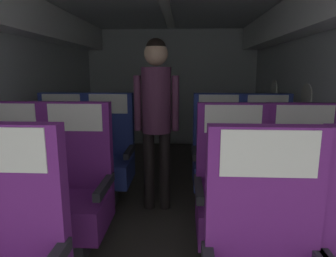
# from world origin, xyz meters

# --- Properties ---
(ground) EXTENTS (3.33, 6.01, 0.02)m
(ground) POSITION_xyz_m (0.00, 2.80, -0.01)
(ground) COLOR #3D3833
(fuselage_shell) EXTENTS (3.21, 5.66, 2.16)m
(fuselage_shell) POSITION_xyz_m (0.00, 3.06, 1.53)
(fuselage_shell) COLOR silver
(fuselage_shell) RESTS_ON ground
(seat_b_left_window) EXTENTS (0.53, 0.49, 1.14)m
(seat_b_left_window) POSITION_xyz_m (-1.07, 2.17, 0.48)
(seat_b_left_window) COLOR #38383D
(seat_b_left_window) RESTS_ON ground
(seat_b_left_aisle) EXTENTS (0.53, 0.49, 1.14)m
(seat_b_left_aisle) POSITION_xyz_m (-0.58, 2.17, 0.48)
(seat_b_left_aisle) COLOR #38383D
(seat_b_left_aisle) RESTS_ON ground
(seat_b_right_aisle) EXTENTS (0.53, 0.49, 1.14)m
(seat_b_right_aisle) POSITION_xyz_m (1.07, 2.18, 0.48)
(seat_b_right_aisle) COLOR #38383D
(seat_b_right_aisle) RESTS_ON ground
(seat_b_right_window) EXTENTS (0.53, 0.49, 1.14)m
(seat_b_right_window) POSITION_xyz_m (0.56, 2.16, 0.48)
(seat_b_right_window) COLOR #38383D
(seat_b_right_window) RESTS_ON ground
(seat_c_left_window) EXTENTS (0.53, 0.49, 1.14)m
(seat_c_left_window) POSITION_xyz_m (-1.06, 3.06, 0.48)
(seat_c_left_window) COLOR #38383D
(seat_c_left_window) RESTS_ON ground
(seat_c_left_aisle) EXTENTS (0.53, 0.49, 1.14)m
(seat_c_left_aisle) POSITION_xyz_m (-0.56, 3.07, 0.48)
(seat_c_left_aisle) COLOR #38383D
(seat_c_left_aisle) RESTS_ON ground
(seat_c_right_aisle) EXTENTS (0.53, 0.49, 1.14)m
(seat_c_right_aisle) POSITION_xyz_m (1.06, 3.06, 0.48)
(seat_c_right_aisle) COLOR #38383D
(seat_c_right_aisle) RESTS_ON ground
(seat_c_right_window) EXTENTS (0.53, 0.49, 1.14)m
(seat_c_right_window) POSITION_xyz_m (0.57, 3.07, 0.48)
(seat_c_right_window) COLOR #38383D
(seat_c_right_window) RESTS_ON ground
(flight_attendant) EXTENTS (0.43, 0.28, 1.66)m
(flight_attendant) POSITION_xyz_m (-0.04, 2.94, 1.03)
(flight_attendant) COLOR black
(flight_attendant) RESTS_ON ground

